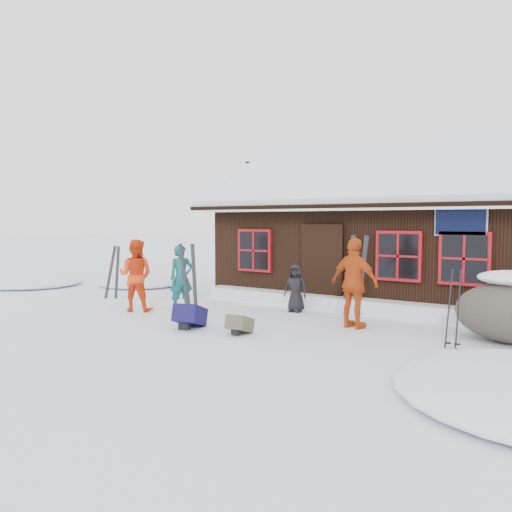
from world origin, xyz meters
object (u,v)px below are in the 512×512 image
Objects in this scene: skier_orange_left at (136,275)px; ski_poles at (453,310)px; skier_teal at (181,278)px; ski_pair_left at (114,273)px; backpack_blue at (190,319)px; skier_crouched at (296,288)px; backpack_olive at (240,327)px; skier_orange_right at (355,283)px.

ski_poles is (7.08, 0.45, -0.20)m from skier_orange_left.
skier_orange_left reaches higher than skier_teal.
ski_poles is (8.98, -0.53, -0.06)m from ski_pair_left.
skier_teal is 2.43× the size of backpack_blue.
skier_crouched reaches higher than backpack_blue.
skier_orange_left is 2.56m from backpack_blue.
ski_pair_left is 3.08× the size of backpack_olive.
skier_teal is 3.21× the size of backpack_olive.
skier_teal is at bearing -172.66° from skier_orange_left.
skier_orange_right is at bearing -33.02° from skier_crouched.
ski_poles is at bearing -1.84° from backpack_blue.
skier_teal is 2.93m from backpack_olive.
skier_teal reaches higher than backpack_blue.
backpack_olive is (3.49, -0.67, -0.72)m from skier_orange_left.
ski_pair_left is 4.62m from backpack_blue.
skier_orange_right is 2.78× the size of backpack_blue.
backpack_blue is (2.34, -0.77, -0.68)m from skier_orange_left.
backpack_blue is at bearing -27.81° from ski_pair_left.
skier_orange_left is 5.19m from skier_orange_right.
skier_orange_left reaches higher than skier_crouched.
skier_orange_left is at bearing 162.78° from backpack_olive.
backpack_blue reaches higher than backpack_olive.
skier_crouched is (3.25, 1.97, -0.29)m from skier_orange_left.
ski_poles is at bearing 10.78° from backpack_olive.
skier_orange_left is 7.10m from ski_poles.
backpack_blue is at bearing 136.82° from skier_orange_left.
ski_poles reaches higher than skier_crouched.
skier_teal is at bearing 147.69° from backpack_olive.
skier_teal is 2.72m from skier_crouched.
skier_orange_left is at bearing -32.64° from ski_pair_left.
ski_pair_left is (-6.99, -0.06, -0.19)m from skier_orange_right.
ski_pair_left is at bearing 111.75° from skier_teal.
backpack_blue is at bearing -103.74° from skier_teal.
skier_crouched is at bearing 55.54° from backpack_blue.
skier_crouched is at bearing 158.36° from ski_poles.
skier_crouched is 2.91m from backpack_blue.
skier_teal reaches higher than skier_crouched.
skier_orange_right is at bearing 166.47° from skier_orange_left.
skier_orange_right reaches higher than ski_pair_left.
ski_poles reaches higher than backpack_blue.
ski_pair_left is at bearing -52.19° from skier_orange_left.
skier_teal is 1.09m from skier_orange_left.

